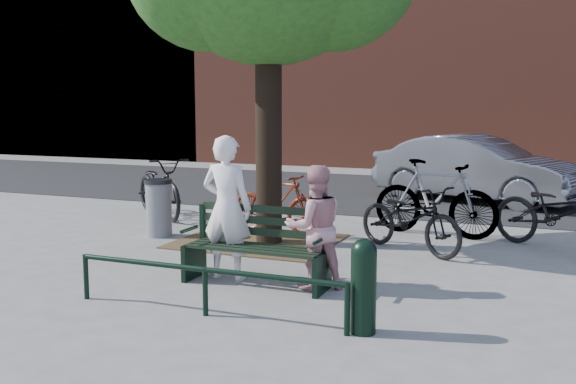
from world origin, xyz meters
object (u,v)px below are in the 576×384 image
at_px(person_left, 227,208).
at_px(person_right, 315,227).
at_px(litter_bin, 159,208).
at_px(bicycle_c, 410,218).
at_px(bollard, 364,283).
at_px(park_bench, 258,244).
at_px(parked_car, 476,169).

distance_m(person_left, person_right, 1.16).
bearing_deg(person_left, litter_bin, -38.80).
xyz_separation_m(person_left, bicycle_c, (1.78, 2.29, -0.39)).
bearing_deg(bollard, person_left, 149.30).
relative_size(person_right, litter_bin, 1.55).
bearing_deg(park_bench, parked_car, 77.65).
height_order(bollard, litter_bin, litter_bin).
xyz_separation_m(person_left, parked_car, (2.14, 7.65, -0.15)).
height_order(park_bench, bicycle_c, bicycle_c).
relative_size(person_right, bollard, 1.60).
relative_size(person_left, person_right, 1.22).
bearing_deg(person_left, parked_car, -104.63).
xyz_separation_m(person_left, person_right, (1.14, 0.00, -0.16)).
distance_m(person_left, bollard, 2.44).
xyz_separation_m(person_right, litter_bin, (-3.36, 1.85, -0.25)).
relative_size(person_left, litter_bin, 1.90).
bearing_deg(bollard, bicycle_c, 94.67).
bearing_deg(park_bench, person_left, 171.06).
xyz_separation_m(park_bench, parked_car, (1.69, 7.72, 0.25)).
height_order(park_bench, parked_car, parked_car).
height_order(litter_bin, parked_car, parked_car).
relative_size(bollard, parked_car, 0.20).
height_order(person_left, person_right, person_left).
distance_m(bollard, litter_bin, 5.28).
height_order(litter_bin, bicycle_c, bicycle_c).
relative_size(person_right, parked_car, 0.33).
xyz_separation_m(bollard, bicycle_c, (-0.29, 3.52, 0.01)).
height_order(person_right, bicycle_c, person_right).
bearing_deg(person_right, park_bench, -27.94).
relative_size(park_bench, litter_bin, 1.87).
xyz_separation_m(person_left, litter_bin, (-2.22, 1.85, -0.41)).
distance_m(litter_bin, bicycle_c, 4.03).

